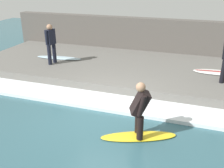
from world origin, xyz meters
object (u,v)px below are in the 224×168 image
object	(u,v)px
surfboard_riding	(139,136)
surfer_waiting_far	(51,42)
surfer_riding	(140,107)
surfboard_waiting_far	(59,58)
surfboard_waiting_near	(216,72)

from	to	relation	value
surfboard_riding	surfer_waiting_far	bearing A→B (deg)	51.99
surfer_riding	surfer_waiting_far	world-z (taller)	surfer_waiting_far
surfboard_riding	surfboard_waiting_far	xyz separation A→B (m)	(4.07, 4.43, 0.39)
surfboard_riding	surfer_riding	size ratio (longest dim) A/B	1.36
surfer_waiting_far	surfer_riding	bearing A→B (deg)	-128.01
surfboard_riding	surfer_riding	world-z (taller)	surfer_riding
surfboard_waiting_near	surfer_waiting_far	world-z (taller)	surfer_waiting_far
surfboard_riding	surfboard_waiting_far	size ratio (longest dim) A/B	0.94
surfboard_riding	surfboard_waiting_near	xyz separation A→B (m)	(4.31, -1.86, 0.39)
surfboard_waiting_near	surfboard_waiting_far	bearing A→B (deg)	92.20
surfboard_riding	surfer_riding	distance (m)	0.80
surfer_riding	surfer_waiting_far	size ratio (longest dim) A/B	0.89
surfboard_waiting_near	surfer_waiting_far	xyz separation A→B (m)	(-0.92, 6.19, 0.85)
surfer_riding	surfer_waiting_far	distance (m)	5.51
surfboard_riding	surfer_waiting_far	xyz separation A→B (m)	(3.38, 4.33, 1.24)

